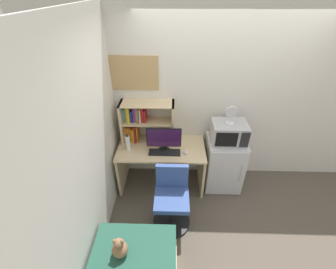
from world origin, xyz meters
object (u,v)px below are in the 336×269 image
hutch_bookshelf (140,120)px  bed (134,268)px  monitor (164,139)px  desk_fan (231,114)px  microwave (229,132)px  computer_mouse (186,152)px  wall_corkboard (133,73)px  teddy_bear (120,248)px  desk_chair (172,200)px  keyboard (165,152)px  mini_fridge (223,163)px  water_bottle (128,143)px

hutch_bookshelf → bed: 1.87m
monitor → desk_fan: bearing=7.4°
hutch_bookshelf → monitor: hutch_bookshelf is taller
microwave → computer_mouse: bearing=-165.1°
wall_corkboard → bed: bearing=-84.8°
microwave → teddy_bear: (-1.31, -1.46, -0.46)m
microwave → teddy_bear: 2.01m
desk_chair → teddy_bear: 0.91m
bed → computer_mouse: bearing=66.7°
teddy_bear → keyboard: bearing=72.8°
keyboard → wall_corkboard: size_ratio=0.66×
teddy_bear → monitor: bearing=73.7°
mini_fridge → bed: size_ratio=0.94×
desk_chair → microwave: bearing=42.3°
desk_chair → bed: size_ratio=0.95×
teddy_bear → microwave: bearing=48.1°
desk_fan → wall_corkboard: bearing=167.4°
monitor → wall_corkboard: wall_corkboard is taller
hutch_bookshelf → wall_corkboard: wall_corkboard is taller
microwave → desk_chair: microwave is taller
teddy_bear → wall_corkboard: bearing=91.1°
bed → microwave: bearing=51.7°
water_bottle → mini_fridge: (1.44, 0.08, -0.42)m
hutch_bookshelf → desk_chair: (0.48, -0.89, -0.69)m
keyboard → microwave: bearing=10.4°
desk_chair → teddy_bear: (-0.51, -0.74, 0.15)m
keyboard → mini_fridge: (0.91, 0.16, -0.32)m
mini_fridge → microwave: size_ratio=1.74×
keyboard → water_bottle: water_bottle is taller
water_bottle → desk_chair: size_ratio=0.28×
keyboard → monitor: bearing=103.6°
microwave → desk_chair: (-0.79, -0.72, -0.61)m
desk_chair → water_bottle: bearing=135.3°
water_bottle → microwave: microwave is taller
water_bottle → bed: bearing=-79.6°
teddy_bear → wall_corkboard: size_ratio=0.36×
microwave → desk_fan: (-0.01, -0.01, 0.30)m
keyboard → bed: 1.45m
bed → water_bottle: bearing=100.4°
mini_fridge → wall_corkboard: bearing=167.6°
mini_fridge → desk_chair: (-0.79, -0.72, -0.04)m
computer_mouse → mini_fridge: mini_fridge is taller
keyboard → desk_chair: size_ratio=0.52×
wall_corkboard → microwave: bearing=-12.3°
computer_mouse → mini_fridge: bearing=14.6°
monitor → bed: (-0.26, -1.37, -0.73)m
water_bottle → mini_fridge: bearing=3.3°
water_bottle → desk_fan: bearing=3.3°
water_bottle → bed: water_bottle is taller
water_bottle → desk_fan: (1.42, 0.08, 0.44)m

